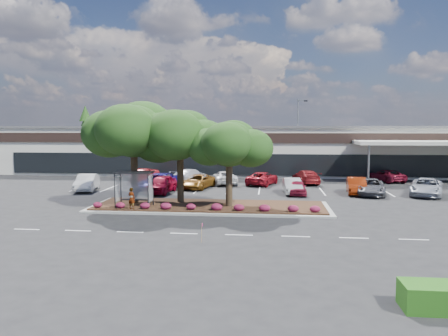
# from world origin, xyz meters

# --- Properties ---
(ground) EXTENTS (160.00, 160.00, 0.00)m
(ground) POSITION_xyz_m (0.00, 0.00, 0.00)
(ground) COLOR black
(ground) RESTS_ON ground
(retail_store) EXTENTS (80.40, 25.20, 6.25)m
(retail_store) POSITION_xyz_m (0.06, 33.91, 3.15)
(retail_store) COLOR silver
(retail_store) RESTS_ON ground
(landscape_island) EXTENTS (18.00, 6.00, 0.26)m
(landscape_island) POSITION_xyz_m (-2.00, 4.00, 0.12)
(landscape_island) COLOR gray
(landscape_island) RESTS_ON ground
(lane_markings) EXTENTS (33.12, 20.06, 0.01)m
(lane_markings) POSITION_xyz_m (-0.14, 10.42, 0.01)
(lane_markings) COLOR silver
(lane_markings) RESTS_ON ground
(shrub_row) EXTENTS (17.00, 0.80, 0.50)m
(shrub_row) POSITION_xyz_m (-2.00, 1.90, 0.51)
(shrub_row) COLOR maroon
(shrub_row) RESTS_ON landscape_island
(bus_shelter) EXTENTS (2.75, 1.55, 2.59)m
(bus_shelter) POSITION_xyz_m (-7.50, 2.95, 2.31)
(bus_shelter) COLOR black
(bus_shelter) RESTS_ON landscape_island
(island_tree_west) EXTENTS (7.20, 7.20, 7.89)m
(island_tree_west) POSITION_xyz_m (-8.00, 4.50, 4.21)
(island_tree_west) COLOR #173310
(island_tree_west) RESTS_ON landscape_island
(island_tree_mid) EXTENTS (6.60, 6.60, 7.32)m
(island_tree_mid) POSITION_xyz_m (-4.50, 5.20, 3.92)
(island_tree_mid) COLOR #173310
(island_tree_mid) RESTS_ON landscape_island
(island_tree_east) EXTENTS (5.80, 5.80, 6.50)m
(island_tree_east) POSITION_xyz_m (-0.50, 3.70, 3.51)
(island_tree_east) COLOR #173310
(island_tree_east) RESTS_ON landscape_island
(conifer_north_west) EXTENTS (4.40, 4.40, 10.00)m
(conifer_north_west) POSITION_xyz_m (-30.00, 46.00, 5.00)
(conifer_north_west) COLOR #173310
(conifer_north_west) RESTS_ON ground
(person_waiting) EXTENTS (0.66, 0.55, 1.55)m
(person_waiting) POSITION_xyz_m (-7.35, 1.70, 1.03)
(person_waiting) COLOR #594C47
(person_waiting) RESTS_ON landscape_island
(light_pole) EXTENTS (1.40, 0.83, 9.61)m
(light_pole) POSITION_xyz_m (6.06, 28.04, 4.25)
(light_pole) COLOR gray
(light_pole) RESTS_ON ground
(survey_stake) EXTENTS (0.07, 0.14, 1.06)m
(survey_stake) POSITION_xyz_m (-1.06, -5.83, 0.68)
(survey_stake) COLOR #9D7952
(survey_stake) RESTS_ON ground
(car_0) EXTENTS (2.64, 5.01, 1.57)m
(car_0) POSITION_xyz_m (-15.07, 11.73, 0.79)
(car_0) COLOR silver
(car_0) RESTS_ON ground
(car_1) EXTENTS (3.31, 6.17, 1.65)m
(car_1) POSITION_xyz_m (-8.14, 12.56, 0.82)
(car_1) COLOR navy
(car_1) RESTS_ON ground
(car_2) EXTENTS (2.35, 4.96, 1.64)m
(car_2) POSITION_xyz_m (-7.55, 11.07, 0.82)
(car_2) COLOR maroon
(car_2) RESTS_ON ground
(car_3) EXTENTS (3.36, 5.36, 1.38)m
(car_3) POSITION_xyz_m (-4.68, 14.36, 0.69)
(car_3) COLOR brown
(car_3) RESTS_ON ground
(car_4) EXTENTS (1.75, 4.40, 1.42)m
(car_4) POSITION_xyz_m (4.57, 11.89, 0.71)
(car_4) COLOR #B2B2B2
(car_4) RESTS_ON ground
(car_5) EXTENTS (1.63, 3.93, 1.33)m
(car_5) POSITION_xyz_m (4.99, 11.40, 0.67)
(car_5) COLOR maroon
(car_5) RESTS_ON ground
(car_6) EXTENTS (2.10, 4.75, 1.52)m
(car_6) POSITION_xyz_m (10.42, 12.32, 0.76)
(car_6) COLOR #6D1E07
(car_6) RESTS_ON ground
(car_7) EXTENTS (3.38, 5.62, 1.46)m
(car_7) POSITION_xyz_m (11.58, 11.93, 0.73)
(car_7) COLOR #515258
(car_7) RESTS_ON ground
(car_8) EXTENTS (4.40, 6.13, 1.55)m
(car_8) POSITION_xyz_m (16.46, 12.01, 0.78)
(car_8) COLOR #A6A9B3
(car_8) RESTS_ON ground
(car_9) EXTENTS (3.34, 4.71, 1.49)m
(car_9) POSITION_xyz_m (-10.60, 19.20, 0.74)
(car_9) COLOR maroon
(car_9) RESTS_ON ground
(car_10) EXTENTS (2.84, 5.80, 1.62)m
(car_10) POSITION_xyz_m (-11.30, 18.24, 0.81)
(car_10) COLOR maroon
(car_10) RESTS_ON ground
(car_11) EXTENTS (3.90, 5.93, 1.60)m
(car_11) POSITION_xyz_m (-6.14, 18.04, 0.80)
(car_11) COLOR silver
(car_11) RESTS_ON ground
(car_12) EXTENTS (3.35, 5.48, 1.42)m
(car_12) POSITION_xyz_m (-2.31, 17.86, 0.71)
(car_12) COLOR silver
(car_12) RESTS_ON ground
(car_13) EXTENTS (3.73, 5.45, 1.38)m
(car_13) POSITION_xyz_m (1.71, 17.74, 0.69)
(car_13) COLOR maroon
(car_13) RESTS_ON ground
(car_14) EXTENTS (3.09, 5.41, 1.48)m
(car_14) POSITION_xyz_m (6.40, 19.21, 0.74)
(car_14) COLOR maroon
(car_14) RESTS_ON ground
(car_16) EXTENTS (3.77, 5.33, 1.35)m
(car_16) POSITION_xyz_m (15.51, 21.86, 0.68)
(car_16) COLOR maroon
(car_16) RESTS_ON ground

